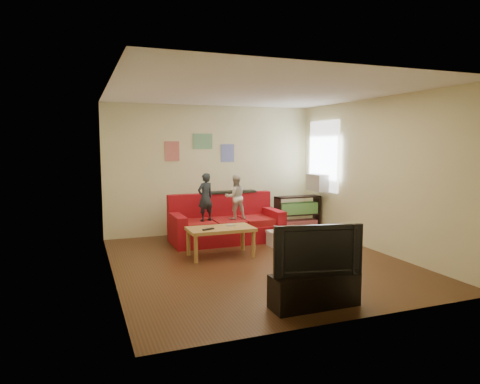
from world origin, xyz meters
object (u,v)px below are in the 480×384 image
object	(u,v)px
child_a	(205,197)
bookshelf	(297,216)
coffee_table	(221,232)
child_b	(235,197)
television	(315,249)
sofa	(225,225)
file_box	(279,238)
tv_stand	(314,290)

from	to	relation	value
child_a	bookshelf	distance (m)	2.25
child_a	coffee_table	distance (m)	1.05
child_b	bookshelf	xyz separation A→B (m)	(1.55, 0.37, -0.53)
television	bookshelf	bearing A→B (deg)	75.94
sofa	child_a	world-z (taller)	child_a
coffee_table	child_a	bearing A→B (deg)	89.57
sofa	coffee_table	distance (m)	1.20
child_a	coffee_table	xyz separation A→B (m)	(-0.01, -0.93, -0.48)
sofa	coffee_table	xyz separation A→B (m)	(-0.46, -1.10, 0.11)
sofa	child_b	world-z (taller)	child_b
file_box	sofa	bearing A→B (deg)	135.96
coffee_table	sofa	bearing A→B (deg)	67.41
coffee_table	television	world-z (taller)	television
sofa	coffee_table	bearing A→B (deg)	-112.59
file_box	television	bearing A→B (deg)	-108.06
sofa	bookshelf	distance (m)	1.71
child_a	tv_stand	size ratio (longest dim) A/B	0.86
child_a	tv_stand	distance (m)	3.55
sofa	file_box	size ratio (longest dim) A/B	5.13
child_a	file_box	size ratio (longest dim) A/B	2.17
child_b	sofa	bearing A→B (deg)	-47.53
coffee_table	bookshelf	bearing A→B (deg)	31.02
child_a	tv_stand	world-z (taller)	child_a
child_b	television	size ratio (longest dim) A/B	0.83
sofa	television	bearing A→B (deg)	-92.17
file_box	bookshelf	bearing A→B (deg)	46.92
coffee_table	television	xyz separation A→B (m)	(0.32, -2.53, 0.27)
coffee_table	file_box	size ratio (longest dim) A/B	2.65
coffee_table	television	distance (m)	2.57
child_a	sofa	bearing A→B (deg)	-178.26
child_b	file_box	xyz separation A→B (m)	(0.65, -0.60, -0.73)
child_a	television	bearing A→B (deg)	75.97
child_a	child_b	bearing A→B (deg)	160.77
child_b	tv_stand	bearing A→B (deg)	87.29
child_b	child_a	bearing A→B (deg)	2.00
bookshelf	television	xyz separation A→B (m)	(-1.84, -3.83, 0.34)
bookshelf	file_box	xyz separation A→B (m)	(-0.90, -0.97, -0.21)
file_box	tv_stand	size ratio (longest dim) A/B	0.40
file_box	television	size ratio (longest dim) A/B	0.40
child_b	coffee_table	size ratio (longest dim) A/B	0.78
sofa	child_b	distance (m)	0.61
bookshelf	tv_stand	size ratio (longest dim) A/B	0.93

